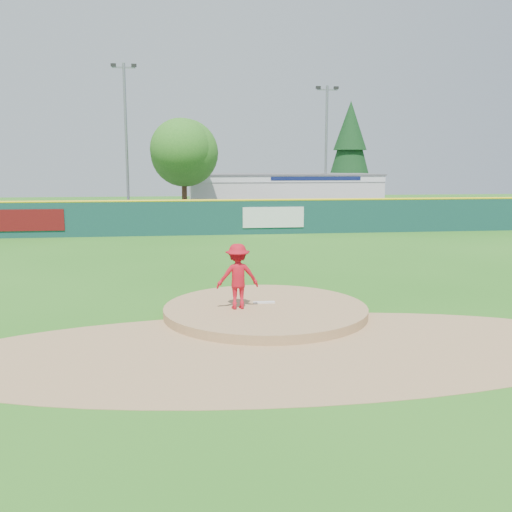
{
  "coord_description": "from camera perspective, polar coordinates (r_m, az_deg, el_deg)",
  "views": [
    {
      "loc": [
        -2.2,
        -14.87,
        4.03
      ],
      "look_at": [
        0.0,
        2.0,
        1.3
      ],
      "focal_mm": 40.0,
      "sensor_mm": 36.0,
      "label": 1
    }
  ],
  "objects": [
    {
      "name": "ground",
      "position": [
        15.56,
        0.96,
        -5.89
      ],
      "size": [
        120.0,
        120.0,
        0.0
      ],
      "primitive_type": "plane",
      "color": "#286B19",
      "rests_on": "ground"
    },
    {
      "name": "playground_slide",
      "position": [
        39.5,
        -23.71,
        3.75
      ],
      "size": [
        1.1,
        3.09,
        1.71
      ],
      "color": "blue",
      "rests_on": "ground"
    },
    {
      "name": "conifer_tree",
      "position": [
        53.11,
        9.38,
        10.62
      ],
      "size": [
        4.4,
        4.4,
        9.5
      ],
      "color": "#382314",
      "rests_on": "ground"
    },
    {
      "name": "pitchers_mound",
      "position": [
        15.56,
        0.96,
        -5.89
      ],
      "size": [
        5.5,
        5.5,
        0.5
      ],
      "primitive_type": "cylinder",
      "color": "#9E774C",
      "rests_on": "ground"
    },
    {
      "name": "fence_banners",
      "position": [
        32.97,
        -10.04,
        3.7
      ],
      "size": [
        17.22,
        0.04,
        1.2
      ],
      "color": "#600D0F",
      "rests_on": "ground"
    },
    {
      "name": "light_pole_right",
      "position": [
        45.3,
        7.03,
        10.96
      ],
      "size": [
        1.75,
        0.25,
        10.0
      ],
      "color": "gray",
      "rests_on": "ground"
    },
    {
      "name": "infield_dirt_arc",
      "position": [
        12.73,
        2.94,
        -9.33
      ],
      "size": [
        15.4,
        15.4,
        0.01
      ],
      "primitive_type": "cylinder",
      "color": "#9E774C",
      "rests_on": "ground"
    },
    {
      "name": "deciduous_tree",
      "position": [
        39.88,
        -7.24,
        9.79
      ],
      "size": [
        5.6,
        5.6,
        7.36
      ],
      "color": "#382314",
      "rests_on": "ground"
    },
    {
      "name": "van",
      "position": [
        41.06,
        2.44,
        4.45
      ],
      "size": [
        5.37,
        3.82,
        1.36
      ],
      "primitive_type": "imported",
      "rotation": [
        0.0,
        0.0,
        1.93
      ],
      "color": "silver",
      "rests_on": "parking_lot"
    },
    {
      "name": "outfield_fence",
      "position": [
        33.08,
        -3.59,
        3.99
      ],
      "size": [
        40.0,
        0.14,
        2.07
      ],
      "color": "#123C39",
      "rests_on": "ground"
    },
    {
      "name": "light_pole_left",
      "position": [
        42.09,
        -12.86,
        11.64
      ],
      "size": [
        1.75,
        0.25,
        11.0
      ],
      "color": "gray",
      "rests_on": "ground"
    },
    {
      "name": "parking_lot",
      "position": [
        42.12,
        -4.4,
        3.61
      ],
      "size": [
        44.0,
        16.0,
        0.02
      ],
      "primitive_type": "cube",
      "color": "#38383A",
      "rests_on": "ground"
    },
    {
      "name": "pool_building_grp",
      "position": [
        47.64,
        2.52,
        6.25
      ],
      "size": [
        15.2,
        8.2,
        3.31
      ],
      "color": "silver",
      "rests_on": "ground"
    },
    {
      "name": "pitcher",
      "position": [
        15.05,
        -1.85,
        -2.04
      ],
      "size": [
        1.18,
        0.75,
        1.73
      ],
      "primitive_type": "imported",
      "rotation": [
        0.0,
        0.0,
        3.23
      ],
      "color": "red",
      "rests_on": "pitchers_mound"
    },
    {
      "name": "pitching_rubber",
      "position": [
        15.78,
        0.8,
        -4.67
      ],
      "size": [
        0.6,
        0.15,
        0.04
      ],
      "primitive_type": "cube",
      "color": "white",
      "rests_on": "pitchers_mound"
    }
  ]
}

